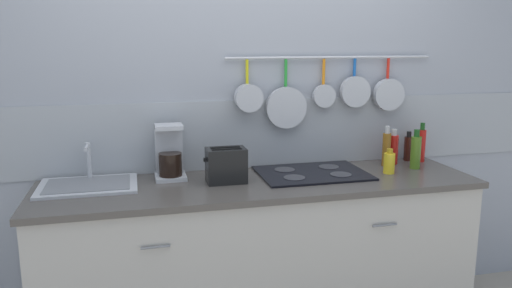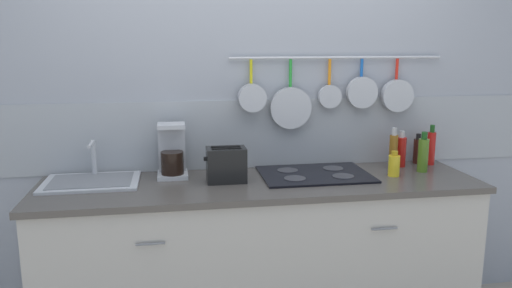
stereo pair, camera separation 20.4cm
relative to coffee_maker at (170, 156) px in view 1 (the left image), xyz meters
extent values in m
cube|color=#999EA8|center=(0.48, 0.16, 0.25)|extent=(7.20, 0.06, 2.60)
cube|color=#9EA3A8|center=(0.48, 0.15, 0.08)|extent=(7.20, 0.07, 0.42)
cylinder|color=#B7BABF|center=(1.01, 0.10, 0.54)|extent=(1.33, 0.02, 0.02)
cylinder|color=gold|center=(0.48, 0.10, 0.46)|extent=(0.02, 0.02, 0.14)
cylinder|color=#B7BABF|center=(0.48, 0.07, 0.31)|extent=(0.16, 0.07, 0.16)
cylinder|color=green|center=(0.71, 0.10, 0.45)|extent=(0.02, 0.02, 0.16)
cylinder|color=#B7BABF|center=(0.71, 0.09, 0.24)|extent=(0.25, 0.04, 0.25)
cylinder|color=orange|center=(0.96, 0.10, 0.45)|extent=(0.02, 0.02, 0.15)
cylinder|color=#B7BABF|center=(0.96, 0.09, 0.31)|extent=(0.14, 0.04, 0.14)
cylinder|color=#1959B2|center=(1.16, 0.10, 0.48)|extent=(0.02, 0.02, 0.11)
cylinder|color=#B7BABF|center=(1.16, 0.08, 0.33)|extent=(0.19, 0.04, 0.19)
cylinder|color=red|center=(1.39, 0.10, 0.47)|extent=(0.02, 0.02, 0.13)
cylinder|color=#B7BABF|center=(1.39, 0.08, 0.30)|extent=(0.20, 0.05, 0.20)
cube|color=#B7B2A8|center=(0.48, -0.20, -0.61)|extent=(2.39, 0.60, 0.89)
cylinder|color=slate|center=(-0.12, -0.52, -0.32)|extent=(0.14, 0.01, 0.01)
cylinder|color=slate|center=(1.08, -0.52, -0.32)|extent=(0.14, 0.01, 0.01)
cube|color=#4C4742|center=(0.48, -0.20, -0.14)|extent=(2.43, 0.64, 0.03)
cube|color=#B7BABF|center=(-0.44, -0.09, -0.12)|extent=(0.51, 0.37, 0.01)
cube|color=slate|center=(-0.44, -0.09, -0.11)|extent=(0.43, 0.30, 0.00)
cylinder|color=#B7BABF|center=(-0.44, 0.05, -0.02)|extent=(0.03, 0.03, 0.22)
cylinder|color=#B7BABF|center=(-0.44, -0.02, 0.08)|extent=(0.02, 0.15, 0.02)
cube|color=#B7BABF|center=(0.00, -0.02, -0.11)|extent=(0.17, 0.18, 0.02)
cube|color=#B7BABF|center=(0.00, 0.04, 0.03)|extent=(0.15, 0.06, 0.31)
cylinder|color=black|center=(0.00, -0.04, -0.04)|extent=(0.13, 0.13, 0.13)
cube|color=#B7BABF|center=(0.00, 0.00, 0.17)|extent=(0.15, 0.14, 0.02)
cube|color=black|center=(0.29, -0.17, -0.03)|extent=(0.22, 0.14, 0.19)
cube|color=black|center=(0.29, -0.19, 0.07)|extent=(0.16, 0.02, 0.00)
cube|color=black|center=(0.29, -0.15, 0.07)|extent=(0.16, 0.02, 0.00)
cube|color=black|center=(0.18, -0.17, 0.01)|extent=(0.02, 0.02, 0.02)
cube|color=black|center=(0.81, -0.12, -0.12)|extent=(0.62, 0.45, 0.01)
cylinder|color=#38383D|center=(0.67, -0.21, -0.11)|extent=(0.12, 0.12, 0.00)
cylinder|color=#38383D|center=(0.95, -0.21, -0.11)|extent=(0.12, 0.12, 0.00)
cylinder|color=#38383D|center=(0.67, -0.03, -0.11)|extent=(0.12, 0.12, 0.00)
cylinder|color=#38383D|center=(0.95, -0.03, -0.11)|extent=(0.12, 0.12, 0.00)
cylinder|color=yellow|center=(1.26, -0.21, -0.07)|extent=(0.07, 0.07, 0.12)
cylinder|color=#B28C19|center=(1.26, -0.21, 0.01)|extent=(0.04, 0.04, 0.03)
cylinder|color=#8C5919|center=(1.33, -0.04, -0.02)|extent=(0.05, 0.05, 0.21)
cylinder|color=beige|center=(1.33, -0.04, 0.10)|extent=(0.03, 0.03, 0.05)
cylinder|color=red|center=(1.39, -0.01, -0.03)|extent=(0.06, 0.06, 0.18)
cylinder|color=beige|center=(1.39, -0.01, 0.08)|extent=(0.03, 0.03, 0.04)
cylinder|color=#4C721E|center=(1.47, -0.15, -0.03)|extent=(0.06, 0.06, 0.20)
cylinder|color=#194C19|center=(1.47, -0.15, 0.09)|extent=(0.03, 0.03, 0.04)
cylinder|color=#33140F|center=(1.54, 0.05, -0.05)|extent=(0.05, 0.05, 0.16)
cylinder|color=black|center=(1.54, 0.05, 0.05)|extent=(0.03, 0.03, 0.03)
cylinder|color=red|center=(1.60, 0.01, -0.02)|extent=(0.05, 0.05, 0.21)
cylinder|color=#194C19|center=(1.60, 0.01, 0.10)|extent=(0.03, 0.03, 0.05)
camera|label=1|loc=(-0.19, -2.78, 0.64)|focal=35.00mm
camera|label=2|loc=(0.01, -2.82, 0.64)|focal=35.00mm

